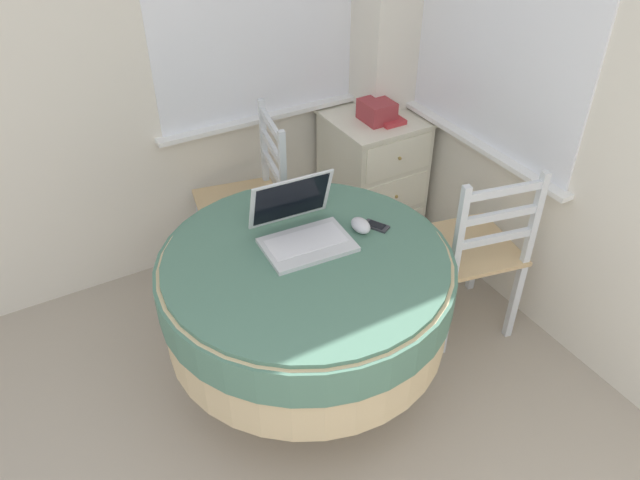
# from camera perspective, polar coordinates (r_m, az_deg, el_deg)

# --- Properties ---
(corner_room_shell) EXTENTS (4.24, 5.00, 2.55)m
(corner_room_shell) POSITION_cam_1_polar(r_m,az_deg,el_deg) (2.32, 6.46, 12.10)
(corner_room_shell) COLOR silver
(corner_room_shell) RESTS_ON ground_plane
(round_dining_table) EXTENTS (1.18, 1.18, 0.74)m
(round_dining_table) POSITION_cam_1_polar(r_m,az_deg,el_deg) (2.53, -1.27, -4.50)
(round_dining_table) COLOR #4C3D2D
(round_dining_table) RESTS_ON ground_plane
(laptop) EXTENTS (0.37, 0.34, 0.25)m
(laptop) POSITION_cam_1_polar(r_m,az_deg,el_deg) (2.48, -1.69, 1.05)
(laptop) COLOR silver
(laptop) RESTS_ON round_dining_table
(computer_mouse) EXTENTS (0.07, 0.10, 0.05)m
(computer_mouse) POSITION_cam_1_polar(r_m,az_deg,el_deg) (2.55, 3.74, 1.34)
(computer_mouse) COLOR silver
(computer_mouse) RESTS_ON round_dining_table
(cell_phone) EXTENTS (0.09, 0.12, 0.01)m
(cell_phone) POSITION_cam_1_polar(r_m,az_deg,el_deg) (2.59, 5.15, 1.30)
(cell_phone) COLOR #2D2D33
(cell_phone) RESTS_ON round_dining_table
(dining_chair_near_back_window) EXTENTS (0.50, 0.49, 0.93)m
(dining_chair_near_back_window) POSITION_cam_1_polar(r_m,az_deg,el_deg) (3.26, -6.55, 3.42)
(dining_chair_near_back_window) COLOR tan
(dining_chair_near_back_window) RESTS_ON ground_plane
(dining_chair_near_right_window) EXTENTS (0.50, 0.50, 0.93)m
(dining_chair_near_right_window) POSITION_cam_1_polar(r_m,az_deg,el_deg) (2.99, 13.81, -1.04)
(dining_chair_near_right_window) COLOR tan
(dining_chair_near_right_window) RESTS_ON ground_plane
(corner_cabinet) EXTENTS (0.49, 0.51, 0.74)m
(corner_cabinet) POSITION_cam_1_polar(r_m,az_deg,el_deg) (3.66, 4.77, 5.91)
(corner_cabinet) COLOR silver
(corner_cabinet) RESTS_ON ground_plane
(storage_box) EXTENTS (0.15, 0.18, 0.11)m
(storage_box) POSITION_cam_1_polar(r_m,az_deg,el_deg) (3.42, 5.22, 11.68)
(storage_box) COLOR #9E3338
(storage_box) RESTS_ON corner_cabinet
(book_on_cabinet) EXTENTS (0.13, 0.20, 0.02)m
(book_on_cabinet) POSITION_cam_1_polar(r_m,az_deg,el_deg) (3.45, 6.11, 11.04)
(book_on_cabinet) COLOR #BC3338
(book_on_cabinet) RESTS_ON corner_cabinet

